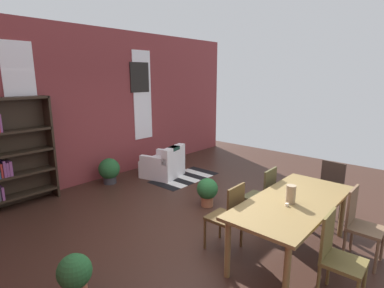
{
  "coord_description": "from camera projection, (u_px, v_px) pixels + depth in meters",
  "views": [
    {
      "loc": [
        -3.45,
        -2.49,
        2.34
      ],
      "look_at": [
        0.6,
        1.1,
        1.1
      ],
      "focal_mm": 28.06,
      "sensor_mm": 36.0,
      "label": 1
    }
  ],
  "objects": [
    {
      "name": "dining_chair_near_left",
      "position": [
        337.0,
        255.0,
        3.12
      ],
      "size": [
        0.41,
        0.41,
        0.95
      ],
      "color": "brown",
      "rests_on": "ground"
    },
    {
      "name": "tealight_candle_0",
      "position": [
        287.0,
        205.0,
        3.68
      ],
      "size": [
        0.04,
        0.04,
        0.03
      ],
      "primitive_type": "cylinder",
      "color": "silver",
      "rests_on": "dining_table"
    },
    {
      "name": "potted_plant_by_shelf",
      "position": [
        207.0,
        190.0,
        5.45
      ],
      "size": [
        0.39,
        0.39,
        0.52
      ],
      "color": "#9E6042",
      "rests_on": "ground"
    },
    {
      "name": "bookshelf_tall",
      "position": [
        14.0,
        152.0,
        5.33
      ],
      "size": [
        1.14,
        0.3,
        1.97
      ],
      "color": "#2D2319",
      "rests_on": "ground"
    },
    {
      "name": "potted_plant_corner",
      "position": [
        75.0,
        275.0,
        3.14
      ],
      "size": [
        0.36,
        0.36,
        0.52
      ],
      "color": "#9E6042",
      "rests_on": "ground"
    },
    {
      "name": "ground_plane",
      "position": [
        220.0,
        230.0,
        4.64
      ],
      "size": [
        10.38,
        10.38,
        0.0
      ],
      "primitive_type": "plane",
      "color": "#372119"
    },
    {
      "name": "dining_chair_far_left",
      "position": [
        228.0,
        215.0,
        4.01
      ],
      "size": [
        0.41,
        0.41,
        0.95
      ],
      "color": "#4E3A1E",
      "rests_on": "ground"
    },
    {
      "name": "armchair_white",
      "position": [
        164.0,
        165.0,
        7.07
      ],
      "size": [
        0.97,
        0.97,
        0.75
      ],
      "color": "white",
      "rests_on": "ground"
    },
    {
      "name": "dining_chair_far_right",
      "position": [
        263.0,
        195.0,
        4.7
      ],
      "size": [
        0.41,
        0.41,
        0.95
      ],
      "color": "#433F25",
      "rests_on": "ground"
    },
    {
      "name": "striped_rug",
      "position": [
        185.0,
        177.0,
        7.02
      ],
      "size": [
        1.58,
        0.83,
        0.01
      ],
      "color": "black",
      "rests_on": "ground"
    },
    {
      "name": "window_pane_0",
      "position": [
        22.0,
        103.0,
        5.46
      ],
      "size": [
        0.55,
        0.02,
        2.18
      ],
      "primitive_type": "cube",
      "color": "white"
    },
    {
      "name": "window_pane_1",
      "position": [
        142.0,
        96.0,
        7.5
      ],
      "size": [
        0.55,
        0.02,
        2.18
      ],
      "primitive_type": "cube",
      "color": "white"
    },
    {
      "name": "vase_on_table",
      "position": [
        291.0,
        194.0,
        3.75
      ],
      "size": [
        0.12,
        0.12,
        0.23
      ],
      "primitive_type": "cylinder",
      "color": "#998466",
      "rests_on": "dining_table"
    },
    {
      "name": "dining_table",
      "position": [
        293.0,
        206.0,
        3.87
      ],
      "size": [
        2.08,
        0.92,
        0.77
      ],
      "color": "brown",
      "rests_on": "ground"
    },
    {
      "name": "dining_chair_near_right",
      "position": [
        360.0,
        222.0,
        3.81
      ],
      "size": [
        0.4,
        0.4,
        0.95
      ],
      "color": "brown",
      "rests_on": "ground"
    },
    {
      "name": "back_wall_brick",
      "position": [
        91.0,
        106.0,
        6.56
      ],
      "size": [
        8.99,
        0.12,
        3.36
      ],
      "primitive_type": "cube",
      "color": "brown",
      "rests_on": "ground"
    },
    {
      "name": "dining_chair_head_right",
      "position": [
        329.0,
        189.0,
        4.94
      ],
      "size": [
        0.43,
        0.43,
        0.95
      ],
      "color": "#2F241E",
      "rests_on": "ground"
    },
    {
      "name": "potted_plant_window",
      "position": [
        109.0,
        170.0,
        6.6
      ],
      "size": [
        0.46,
        0.46,
        0.57
      ],
      "color": "#333338",
      "rests_on": "ground"
    },
    {
      "name": "framed_picture",
      "position": [
        140.0,
        77.0,
        7.35
      ],
      "size": [
        0.56,
        0.03,
        0.72
      ],
      "primitive_type": "cube",
      "color": "black"
    }
  ]
}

